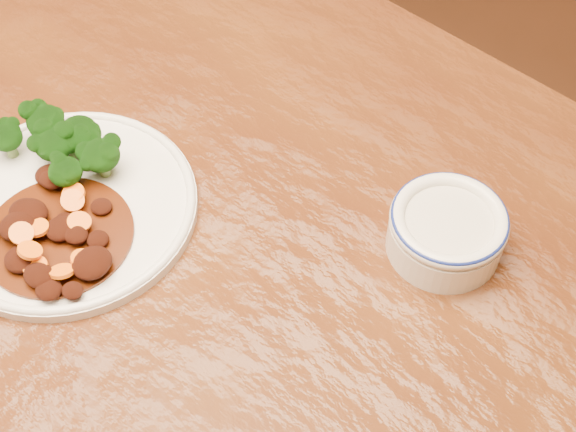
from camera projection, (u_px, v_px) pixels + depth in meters
The scene contains 5 objects.
dining_table at pixel (120, 246), 0.88m from camera, with size 1.61×1.09×0.75m.
dinner_plate at pixel (68, 206), 0.80m from camera, with size 0.26×0.26×0.02m.
broccoli_florets at pixel (64, 142), 0.81m from camera, with size 0.13×0.08×0.04m.
mince_stew at pixel (50, 234), 0.76m from camera, with size 0.15×0.14×0.03m.
dip_bowl at pixel (447, 229), 0.76m from camera, with size 0.11×0.11×0.05m.
Camera 1 is at (0.45, -0.31, 1.38)m, focal length 50.00 mm.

